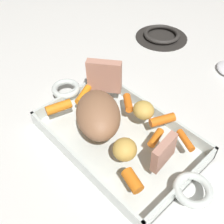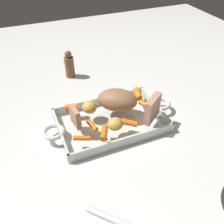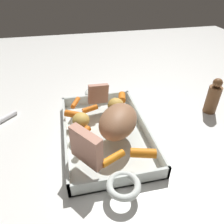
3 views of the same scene
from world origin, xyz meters
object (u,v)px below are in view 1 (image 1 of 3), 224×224
Objects in this scene: baby_carrot_northeast at (156,138)px; potato_halved at (125,149)px; roasting_dish at (118,137)px; baby_carrot_southwest at (186,140)px; roast_slice_thin at (104,76)px; baby_carrot_northwest at (132,181)px; baby_carrot_southeast at (59,107)px; potato_golden_small at (144,110)px; roast_slice_thick at (164,153)px; baby_carrot_center_left at (128,103)px; baby_carrot_short at (162,120)px; stove_burner_rear at (161,36)px; pork_roast at (98,114)px; baby_carrot_center_right at (83,94)px.

baby_carrot_northeast is 0.08m from potato_halved.
baby_carrot_southwest reaches higher than roasting_dish.
roast_slice_thin is 0.27m from baby_carrot_northwest.
baby_carrot_southeast is 1.20× the size of potato_golden_small.
roast_slice_thin is at bearing -31.12° from potato_halved.
roast_slice_thick is 0.17m from baby_carrot_center_left.
baby_carrot_northwest is 0.17m from baby_carrot_short.
roast_slice_thin is 0.47× the size of stove_burner_rear.
roast_slice_thin is 0.20m from baby_carrot_northeast.
potato_golden_small is (-0.05, -0.09, -0.02)m from pork_roast.
baby_carrot_southeast is 0.16m from baby_carrot_center_left.
baby_carrot_northwest is 0.11m from baby_carrot_northeast.
baby_carrot_short is 1.14× the size of potato_halved.
baby_carrot_short is at bearing -50.76° from roast_slice_thick.
baby_carrot_northeast is at bearing -71.00° from baby_carrot_northwest.
baby_carrot_southwest is at bearing -177.30° from baby_carrot_center_left.
roasting_dish is at bearing -0.09° from roast_slice_thick.
stove_burner_rear is at bearing -62.08° from roasting_dish.
baby_carrot_northeast is at bearing -173.18° from baby_carrot_center_right.
potato_halved reaches higher than baby_carrot_center_left.
pork_roast is at bearing 28.31° from baby_carrot_northeast.
pork_roast is at bearing 63.42° from potato_golden_small.
baby_carrot_center_right is (0.01, 0.06, -0.03)m from roast_slice_thin.
baby_carrot_short is 0.44m from stove_burner_rear.
baby_carrot_northwest is at bearing 148.66° from roast_slice_thin.
baby_carrot_southwest is (-0.01, -0.15, -0.00)m from baby_carrot_northwest.
baby_carrot_northeast is at bearing 163.79° from baby_carrot_center_left.
baby_carrot_northwest is 0.91× the size of baby_carrot_northeast.
baby_carrot_southwest is 0.11m from potato_golden_small.
pork_roast reaches higher than potato_golden_small.
roast_slice_thin is 0.09m from baby_carrot_center_left.
baby_carrot_southeast is 0.23m from baby_carrot_short.
roasting_dish is 8.95× the size of baby_carrot_southwest.
roast_slice_thin is 0.13m from potato_golden_small.
baby_carrot_center_left is 0.29× the size of stove_burner_rear.
baby_carrot_center_left reaches higher than baby_carrot_northeast.
potato_golden_small is (0.06, -0.03, 0.01)m from baby_carrot_northeast.
baby_carrot_northeast reaches higher than roasting_dish.
roast_slice_thin is at bearing -47.99° from pork_roast.
baby_carrot_southwest is (-0.25, -0.13, -0.00)m from baby_carrot_southeast.
roast_slice_thick reaches higher than potato_golden_small.
baby_carrot_southeast is at bearing 41.51° from potato_golden_small.
baby_carrot_center_right is at bearing -18.95° from baby_carrot_northwest.
potato_halved is (-0.19, -0.02, 0.01)m from baby_carrot_southeast.
roast_slice_thin is at bearing -96.96° from baby_carrot_southeast.
baby_carrot_short is at bearing -87.11° from potato_halved.
baby_carrot_short is (0.02, -0.05, 0.00)m from baby_carrot_northeast.
potato_halved reaches higher than roasting_dish.
stove_burner_rear is at bearing -77.37° from baby_carrot_center_right.
baby_carrot_southwest is (-0.25, -0.06, -0.00)m from baby_carrot_center_right.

